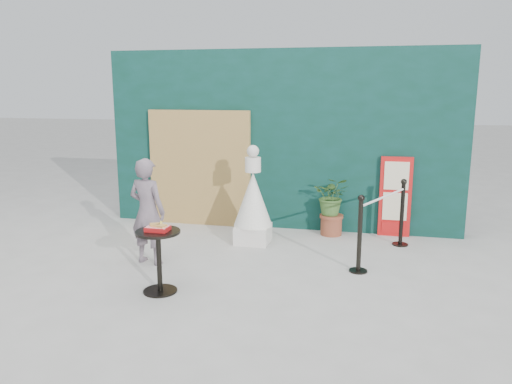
{
  "coord_description": "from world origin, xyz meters",
  "views": [
    {
      "loc": [
        1.45,
        -5.18,
        2.37
      ],
      "look_at": [
        0.0,
        1.2,
        1.0
      ],
      "focal_mm": 35.0,
      "sensor_mm": 36.0,
      "label": 1
    }
  ],
  "objects": [
    {
      "name": "stanchion_barrier",
      "position": [
        1.69,
        1.82,
        0.49
      ],
      "size": [
        0.84,
        1.54,
        1.03
      ],
      "color": "black",
      "rests_on": "ground"
    },
    {
      "name": "bamboo_fence",
      "position": [
        -1.4,
        2.94,
        1.0
      ],
      "size": [
        1.8,
        0.08,
        2.0
      ],
      "primitive_type": "cube",
      "color": "tan",
      "rests_on": "ground"
    },
    {
      "name": "ground",
      "position": [
        0.0,
        0.0,
        0.0
      ],
      "size": [
        60.0,
        60.0,
        0.0
      ],
      "primitive_type": "plane",
      "color": "#ADAAA5",
      "rests_on": "ground"
    },
    {
      "name": "food_basket",
      "position": [
        -0.88,
        -0.02,
        0.79
      ],
      "size": [
        0.26,
        0.19,
        0.11
      ],
      "color": "#AE1215",
      "rests_on": "cafe_table"
    },
    {
      "name": "statue",
      "position": [
        -0.25,
        2.1,
        0.62
      ],
      "size": [
        0.6,
        0.6,
        1.53
      ],
      "color": "white",
      "rests_on": "ground"
    },
    {
      "name": "back_wall",
      "position": [
        0.0,
        3.15,
        1.5
      ],
      "size": [
        6.0,
        0.3,
        3.0
      ],
      "primitive_type": "cube",
      "color": "#0A3025",
      "rests_on": "ground"
    },
    {
      "name": "menu_board",
      "position": [
        1.9,
        2.95,
        0.65
      ],
      "size": [
        0.5,
        0.07,
        1.3
      ],
      "color": "red",
      "rests_on": "ground"
    },
    {
      "name": "woman",
      "position": [
        -1.44,
        0.88,
        0.73
      ],
      "size": [
        0.59,
        0.44,
        1.46
      ],
      "primitive_type": "imported",
      "rotation": [
        0.0,
        0.0,
        2.96
      ],
      "color": "slate",
      "rests_on": "ground"
    },
    {
      "name": "planter",
      "position": [
        0.9,
        2.79,
        0.56
      ],
      "size": [
        0.57,
        0.49,
        0.97
      ],
      "color": "brown",
      "rests_on": "ground"
    },
    {
      "name": "cafe_table",
      "position": [
        -0.89,
        -0.02,
        0.5
      ],
      "size": [
        0.52,
        0.52,
        0.75
      ],
      "color": "black",
      "rests_on": "ground"
    }
  ]
}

